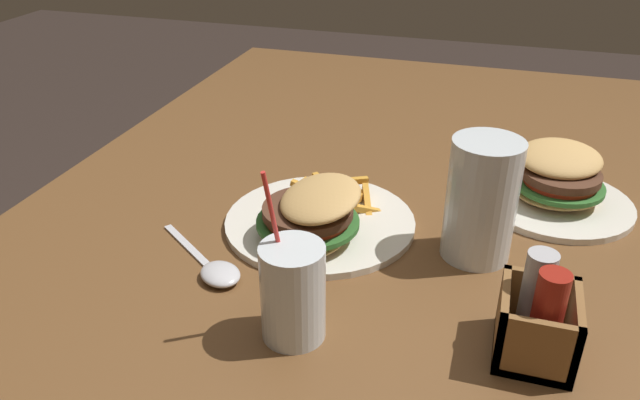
% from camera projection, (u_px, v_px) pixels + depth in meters
% --- Properties ---
extents(dining_table, '(1.62, 1.12, 0.75)m').
position_uv_depth(dining_table, '(393.00, 278.00, 0.95)').
color(dining_table, brown).
rests_on(dining_table, ground_plane).
extents(meal_plate_near, '(0.27, 0.27, 0.10)m').
position_uv_depth(meal_plate_near, '(316.00, 216.00, 0.86)').
color(meal_plate_near, silver).
rests_on(meal_plate_near, dining_table).
extents(beer_glass, '(0.09, 0.09, 0.16)m').
position_uv_depth(beer_glass, '(481.00, 205.00, 0.79)').
color(beer_glass, silver).
rests_on(beer_glass, dining_table).
extents(juice_glass, '(0.07, 0.07, 0.20)m').
position_uv_depth(juice_glass, '(293.00, 294.00, 0.66)').
color(juice_glass, silver).
rests_on(juice_glass, dining_table).
extents(spoon, '(0.13, 0.17, 0.02)m').
position_uv_depth(spoon, '(217.00, 272.00, 0.78)').
color(spoon, silver).
rests_on(spoon, dining_table).
extents(meal_plate_far, '(0.22, 0.22, 0.10)m').
position_uv_depth(meal_plate_far, '(558.00, 185.00, 0.93)').
color(meal_plate_far, silver).
rests_on(meal_plate_far, dining_table).
extents(condiment_caddy, '(0.09, 0.08, 0.11)m').
position_uv_depth(condiment_caddy, '(538.00, 321.00, 0.64)').
color(condiment_caddy, brown).
rests_on(condiment_caddy, dining_table).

